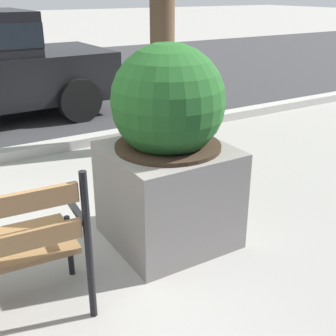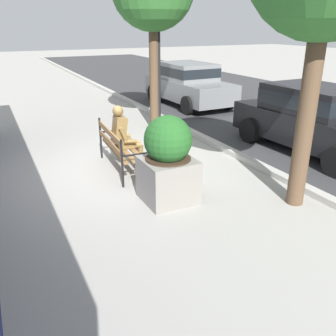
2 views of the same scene
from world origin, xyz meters
TOP-DOWN VIEW (x-y plane):
  - concrete_planter at (1.73, 0.47)m, footprint 0.87×0.87m

SIDE VIEW (x-z plane):
  - concrete_planter at x=1.73m, z-range -0.02..1.49m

